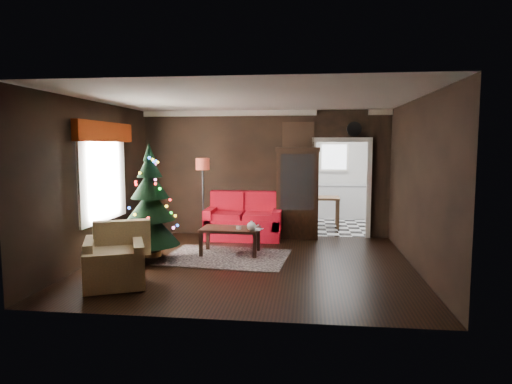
# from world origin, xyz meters

# --- Properties ---
(floor) EXTENTS (5.50, 5.50, 0.00)m
(floor) POSITION_xyz_m (0.00, 0.00, 0.00)
(floor) COLOR black
(floor) RESTS_ON ground
(ceiling) EXTENTS (5.50, 5.50, 0.00)m
(ceiling) POSITION_xyz_m (0.00, 0.00, 2.80)
(ceiling) COLOR white
(ceiling) RESTS_ON ground
(wall_back) EXTENTS (5.50, 0.00, 5.50)m
(wall_back) POSITION_xyz_m (0.00, 2.50, 1.40)
(wall_back) COLOR black
(wall_back) RESTS_ON ground
(wall_front) EXTENTS (5.50, 0.00, 5.50)m
(wall_front) POSITION_xyz_m (0.00, -2.50, 1.40)
(wall_front) COLOR black
(wall_front) RESTS_ON ground
(wall_left) EXTENTS (0.00, 5.50, 5.50)m
(wall_left) POSITION_xyz_m (-2.75, 0.00, 1.40)
(wall_left) COLOR black
(wall_left) RESTS_ON ground
(wall_right) EXTENTS (0.00, 5.50, 5.50)m
(wall_right) POSITION_xyz_m (2.75, 0.00, 1.40)
(wall_right) COLOR black
(wall_right) RESTS_ON ground
(doorway) EXTENTS (1.10, 0.10, 2.10)m
(doorway) POSITION_xyz_m (1.70, 2.50, 1.05)
(doorway) COLOR white
(doorway) RESTS_ON ground
(left_window) EXTENTS (0.05, 1.60, 1.40)m
(left_window) POSITION_xyz_m (-2.71, 0.20, 1.45)
(left_window) COLOR white
(left_window) RESTS_ON wall_left
(valance) EXTENTS (0.12, 2.10, 0.35)m
(valance) POSITION_xyz_m (-2.63, 0.20, 2.27)
(valance) COLOR maroon
(valance) RESTS_ON wall_left
(kitchen_floor) EXTENTS (3.00, 3.00, 0.00)m
(kitchen_floor) POSITION_xyz_m (1.70, 4.00, 0.00)
(kitchen_floor) COLOR white
(kitchen_floor) RESTS_ON ground
(kitchen_window) EXTENTS (0.70, 0.06, 0.70)m
(kitchen_window) POSITION_xyz_m (1.70, 5.45, 1.70)
(kitchen_window) COLOR white
(kitchen_window) RESTS_ON ground
(rug) EXTENTS (2.35, 1.81, 0.01)m
(rug) POSITION_xyz_m (-0.49, 0.38, 0.01)
(rug) COLOR #635159
(rug) RESTS_ON ground
(loveseat) EXTENTS (1.70, 0.90, 1.00)m
(loveseat) POSITION_xyz_m (-0.40, 2.05, 0.50)
(loveseat) COLOR maroon
(loveseat) RESTS_ON ground
(curio_cabinet) EXTENTS (0.90, 0.45, 1.90)m
(curio_cabinet) POSITION_xyz_m (0.75, 2.27, 0.95)
(curio_cabinet) COLOR black
(curio_cabinet) RESTS_ON ground
(floor_lamp) EXTENTS (0.37, 0.37, 1.86)m
(floor_lamp) POSITION_xyz_m (-1.24, 1.76, 0.83)
(floor_lamp) COLOR black
(floor_lamp) RESTS_ON ground
(christmas_tree) EXTENTS (1.06, 1.06, 1.92)m
(christmas_tree) POSITION_xyz_m (-1.75, -0.02, 1.05)
(christmas_tree) COLOR black
(christmas_tree) RESTS_ON ground
(armchair) EXTENTS (1.15, 1.15, 0.89)m
(armchair) POSITION_xyz_m (-1.79, -1.44, 0.46)
(armchair) COLOR tan
(armchair) RESTS_ON ground
(coffee_table) EXTENTS (1.10, 0.69, 0.48)m
(coffee_table) POSITION_xyz_m (-0.45, 0.65, 0.25)
(coffee_table) COLOR black
(coffee_table) RESTS_ON rug
(teapot) EXTENTS (0.22, 0.22, 0.18)m
(teapot) POSITION_xyz_m (-0.02, 0.40, 0.59)
(teapot) COLOR silver
(teapot) RESTS_ON coffee_table
(cup_a) EXTENTS (0.08, 0.08, 0.06)m
(cup_a) POSITION_xyz_m (-0.30, 0.56, 0.52)
(cup_a) COLOR white
(cup_a) RESTS_ON coffee_table
(cup_b) EXTENTS (0.08, 0.08, 0.06)m
(cup_b) POSITION_xyz_m (-0.26, 0.53, 0.53)
(cup_b) COLOR silver
(cup_b) RESTS_ON coffee_table
(book) EXTENTS (0.18, 0.06, 0.25)m
(book) POSITION_xyz_m (-0.02, 0.51, 0.62)
(book) COLOR tan
(book) RESTS_ON coffee_table
(wall_clock) EXTENTS (0.32, 0.32, 0.06)m
(wall_clock) POSITION_xyz_m (1.95, 2.45, 2.38)
(wall_clock) COLOR white
(wall_clock) RESTS_ON wall_back
(painting) EXTENTS (0.62, 0.05, 0.52)m
(painting) POSITION_xyz_m (0.75, 2.46, 2.25)
(painting) COLOR #B9844C
(painting) RESTS_ON wall_back
(kitchen_counter) EXTENTS (1.80, 0.60, 0.90)m
(kitchen_counter) POSITION_xyz_m (1.70, 5.20, 0.45)
(kitchen_counter) COLOR white
(kitchen_counter) RESTS_ON ground
(kitchen_table) EXTENTS (0.70, 0.70, 0.75)m
(kitchen_table) POSITION_xyz_m (1.40, 3.70, 0.38)
(kitchen_table) COLOR brown
(kitchen_table) RESTS_ON ground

